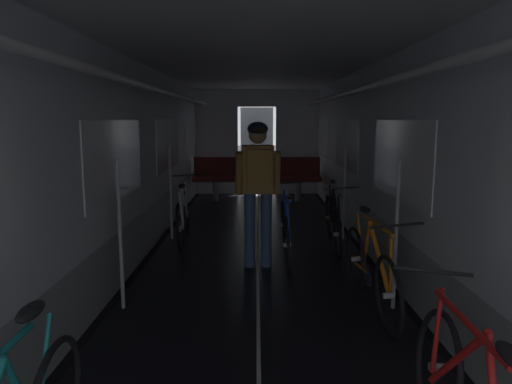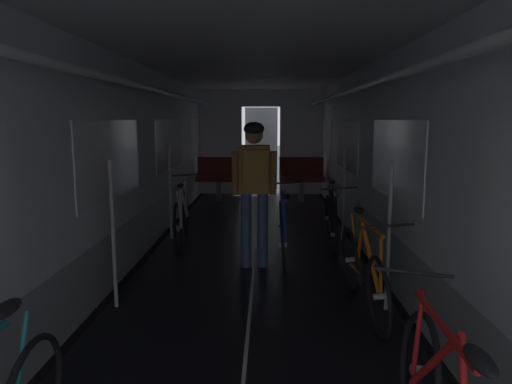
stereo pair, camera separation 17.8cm
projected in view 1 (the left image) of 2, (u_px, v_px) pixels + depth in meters
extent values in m
cube|color=black|center=(137.00, 269.00, 5.58)|extent=(0.08, 11.50, 0.01)
cube|color=black|center=(375.00, 269.00, 5.58)|extent=(0.08, 11.50, 0.01)
cube|color=beige|center=(256.00, 269.00, 5.58)|extent=(0.03, 11.27, 0.00)
cube|color=#9EA0A5|center=(128.00, 245.00, 5.53)|extent=(0.12, 11.50, 0.60)
cube|color=silver|center=(123.00, 140.00, 5.34)|extent=(0.12, 11.50, 1.85)
cube|color=white|center=(115.00, 160.00, 4.80)|extent=(0.02, 1.90, 0.80)
cube|color=white|center=(167.00, 145.00, 7.64)|extent=(0.02, 1.90, 0.80)
cube|color=white|center=(191.00, 138.00, 10.49)|extent=(0.02, 1.90, 0.80)
cube|color=yellow|center=(118.00, 159.00, 4.92)|extent=(0.01, 0.20, 0.28)
cylinder|color=white|center=(151.00, 88.00, 5.26)|extent=(0.07, 11.04, 0.07)
cylinder|color=#B7BABF|center=(119.00, 236.00, 4.33)|extent=(0.04, 0.04, 1.40)
cylinder|color=#B7BABF|center=(169.00, 192.00, 6.90)|extent=(0.04, 0.04, 1.40)
cube|color=#9EA0A5|center=(385.00, 245.00, 5.54)|extent=(0.12, 11.50, 0.60)
cube|color=silver|center=(389.00, 140.00, 5.35)|extent=(0.12, 11.50, 1.85)
cube|color=white|center=(398.00, 160.00, 4.81)|extent=(0.02, 1.90, 0.80)
cube|color=white|center=(345.00, 145.00, 7.65)|extent=(0.02, 1.90, 0.80)
cube|color=white|center=(320.00, 138.00, 10.49)|extent=(0.02, 1.90, 0.80)
cube|color=yellow|center=(388.00, 157.00, 5.15)|extent=(0.01, 0.20, 0.28)
cylinder|color=white|center=(361.00, 88.00, 5.26)|extent=(0.07, 11.04, 0.07)
cylinder|color=#B7BABF|center=(395.00, 235.00, 4.34)|extent=(0.04, 0.04, 1.40)
cylinder|color=#B7BABF|center=(342.00, 192.00, 6.91)|extent=(0.04, 0.04, 1.40)
cube|color=silver|center=(215.00, 142.00, 11.13)|extent=(1.00, 0.12, 2.45)
cube|color=silver|center=(296.00, 142.00, 11.14)|extent=(1.00, 0.12, 2.45)
cube|color=silver|center=(255.00, 98.00, 10.98)|extent=(0.90, 0.12, 0.40)
cube|color=#4C4F54|center=(255.00, 149.00, 11.86)|extent=(0.81, 0.04, 2.05)
cube|color=white|center=(256.00, 50.00, 5.20)|extent=(3.14, 11.62, 0.12)
cylinder|color=gray|center=(214.00, 191.00, 10.24)|extent=(0.12, 0.12, 0.44)
cube|color=maroon|center=(214.00, 179.00, 10.20)|extent=(0.96, 0.44, 0.10)
cube|color=maroon|center=(214.00, 166.00, 10.35)|extent=(0.96, 0.08, 0.40)
torus|color=gray|center=(195.00, 157.00, 10.35)|extent=(0.14, 0.14, 0.02)
cylinder|color=gray|center=(297.00, 191.00, 10.24)|extent=(0.12, 0.12, 0.44)
cube|color=maroon|center=(297.00, 179.00, 10.20)|extent=(0.96, 0.44, 0.10)
cube|color=maroon|center=(296.00, 166.00, 10.35)|extent=(0.96, 0.08, 0.40)
torus|color=gray|center=(277.00, 157.00, 10.35)|extent=(0.14, 0.14, 0.02)
torus|color=black|center=(178.00, 228.00, 6.24)|extent=(0.12, 0.67, 0.67)
cylinder|color=#B2B2B7|center=(178.00, 228.00, 6.24)|extent=(0.10, 0.06, 0.05)
torus|color=black|center=(184.00, 213.00, 7.25)|extent=(0.12, 0.67, 0.67)
cylinder|color=#B2B2B7|center=(184.00, 213.00, 7.25)|extent=(0.10, 0.06, 0.05)
cylinder|color=silver|center=(183.00, 202.00, 6.91)|extent=(0.05, 0.54, 0.56)
cylinder|color=silver|center=(181.00, 208.00, 6.50)|extent=(0.09, 0.34, 0.55)
cylinder|color=silver|center=(183.00, 186.00, 6.71)|extent=(0.09, 0.82, 0.04)
cylinder|color=silver|center=(179.00, 209.00, 6.28)|extent=(0.04, 0.17, 0.49)
cylinder|color=silver|center=(180.00, 226.00, 6.47)|extent=(0.06, 0.45, 0.07)
cylinder|color=silver|center=(185.00, 198.00, 7.18)|extent=(0.06, 0.09, 0.49)
cylinder|color=black|center=(181.00, 224.00, 6.69)|extent=(0.03, 0.17, 0.17)
ellipsoid|color=black|center=(180.00, 186.00, 6.28)|extent=(0.11, 0.25, 0.06)
cylinder|color=black|center=(185.00, 175.00, 7.15)|extent=(0.44, 0.06, 0.05)
torus|color=black|center=(436.00, 367.00, 2.74)|extent=(0.12, 0.67, 0.67)
cylinder|color=#B2B2B7|center=(436.00, 367.00, 2.74)|extent=(0.10, 0.05, 0.06)
cylinder|color=red|center=(455.00, 359.00, 2.40)|extent=(0.08, 0.54, 0.56)
cylinder|color=red|center=(466.00, 323.00, 2.20)|extent=(0.06, 0.82, 0.04)
cylinder|color=red|center=(436.00, 330.00, 2.67)|extent=(0.08, 0.09, 0.49)
ellipsoid|color=black|center=(512.00, 357.00, 1.77)|extent=(0.10, 0.24, 0.07)
cylinder|color=black|center=(432.00, 271.00, 2.64)|extent=(0.44, 0.04, 0.07)
torus|color=black|center=(327.00, 217.00, 6.92)|extent=(0.11, 0.67, 0.67)
cylinder|color=#B2B2B7|center=(327.00, 217.00, 6.92)|extent=(0.10, 0.05, 0.06)
torus|color=black|center=(336.00, 234.00, 5.91)|extent=(0.11, 0.67, 0.67)
cylinder|color=#B2B2B7|center=(336.00, 234.00, 5.91)|extent=(0.10, 0.05, 0.06)
cylinder|color=black|center=(335.00, 212.00, 6.19)|extent=(0.05, 0.54, 0.56)
cylinder|color=black|center=(331.00, 206.00, 6.59)|extent=(0.09, 0.34, 0.55)
cylinder|color=black|center=(335.00, 190.00, 6.30)|extent=(0.08, 0.82, 0.04)
cylinder|color=black|center=(329.00, 202.00, 6.81)|extent=(0.05, 0.17, 0.49)
cylinder|color=black|center=(329.00, 222.00, 6.70)|extent=(0.05, 0.45, 0.07)
cylinder|color=black|center=(337.00, 215.00, 5.90)|extent=(0.06, 0.09, 0.49)
cylinder|color=black|center=(331.00, 227.00, 6.48)|extent=(0.03, 0.17, 0.17)
ellipsoid|color=black|center=(332.00, 182.00, 6.71)|extent=(0.11, 0.24, 0.07)
cylinder|color=black|center=(340.00, 188.00, 5.83)|extent=(0.44, 0.05, 0.05)
cylinder|color=teal|center=(42.00, 367.00, 2.27)|extent=(0.05, 0.16, 0.49)
ellipsoid|color=black|center=(29.00, 312.00, 2.18)|extent=(0.10, 0.24, 0.07)
torus|color=black|center=(354.00, 259.00, 4.86)|extent=(0.12, 0.67, 0.67)
cylinder|color=#B2B2B7|center=(354.00, 259.00, 4.86)|extent=(0.10, 0.05, 0.06)
torus|color=black|center=(387.00, 295.00, 3.85)|extent=(0.12, 0.67, 0.67)
cylinder|color=#B2B2B7|center=(387.00, 295.00, 3.85)|extent=(0.10, 0.05, 0.06)
cylinder|color=orange|center=(378.00, 258.00, 4.13)|extent=(0.11, 0.54, 0.56)
cylinder|color=orange|center=(365.00, 246.00, 4.54)|extent=(0.06, 0.34, 0.55)
cylinder|color=orange|center=(376.00, 225.00, 4.25)|extent=(0.08, 0.82, 0.04)
cylinder|color=orange|center=(359.00, 238.00, 4.75)|extent=(0.07, 0.16, 0.49)
cylinder|color=orange|center=(360.00, 268.00, 4.64)|extent=(0.05, 0.45, 0.07)
cylinder|color=orange|center=(389.00, 266.00, 3.85)|extent=(0.06, 0.09, 0.49)
cylinder|color=black|center=(366.00, 278.00, 4.42)|extent=(0.03, 0.17, 0.17)
ellipsoid|color=black|center=(363.00, 209.00, 4.66)|extent=(0.11, 0.24, 0.07)
cylinder|color=black|center=(395.00, 225.00, 3.78)|extent=(0.44, 0.05, 0.06)
cylinder|color=#384C75|center=(248.00, 230.00, 5.63)|extent=(0.13, 0.13, 0.90)
cylinder|color=#384C75|center=(265.00, 230.00, 5.65)|extent=(0.13, 0.13, 0.90)
cube|color=olive|center=(257.00, 169.00, 5.53)|extent=(0.38, 0.25, 0.56)
cylinder|color=olive|center=(238.00, 173.00, 5.54)|extent=(0.10, 0.20, 0.53)
cylinder|color=olive|center=(275.00, 173.00, 5.57)|extent=(0.10, 0.20, 0.53)
sphere|color=#9E7051|center=(257.00, 135.00, 5.47)|extent=(0.21, 0.21, 0.21)
ellipsoid|color=black|center=(257.00, 129.00, 5.46)|extent=(0.26, 0.30, 0.16)
cube|color=olive|center=(258.00, 167.00, 5.36)|extent=(0.29, 0.18, 0.40)
torus|color=black|center=(286.00, 245.00, 5.40)|extent=(0.09, 0.67, 0.67)
cylinder|color=#B2B2B7|center=(286.00, 245.00, 5.40)|extent=(0.09, 0.05, 0.06)
torus|color=black|center=(282.00, 225.00, 6.41)|extent=(0.09, 0.67, 0.67)
cylinder|color=#B2B2B7|center=(282.00, 225.00, 6.41)|extent=(0.09, 0.05, 0.06)
cylinder|color=#2342B7|center=(284.00, 214.00, 6.06)|extent=(0.09, 0.54, 0.56)
cylinder|color=#2342B7|center=(286.00, 221.00, 5.66)|extent=(0.07, 0.34, 0.55)
cylinder|color=#2342B7|center=(287.00, 196.00, 5.87)|extent=(0.05, 0.82, 0.04)
cylinder|color=#2342B7|center=(287.00, 223.00, 5.43)|extent=(0.06, 0.16, 0.49)
cylinder|color=#2342B7|center=(285.00, 242.00, 5.63)|extent=(0.03, 0.45, 0.07)
cylinder|color=#2342B7|center=(284.00, 208.00, 6.34)|extent=(0.06, 0.09, 0.49)
cylinder|color=black|center=(284.00, 239.00, 5.85)|extent=(0.03, 0.17, 0.17)
ellipsoid|color=black|center=(289.00, 196.00, 5.44)|extent=(0.10, 0.24, 0.07)
cylinder|color=black|center=(286.00, 183.00, 6.31)|extent=(0.44, 0.03, 0.05)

